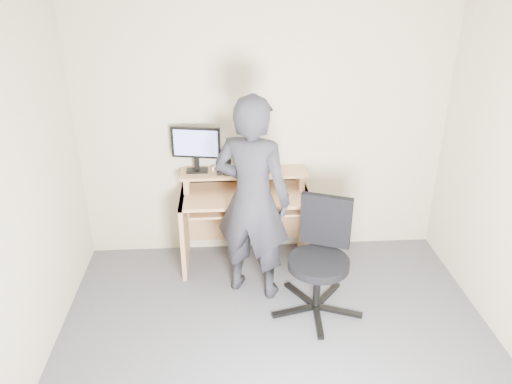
{
  "coord_description": "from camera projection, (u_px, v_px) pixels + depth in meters",
  "views": [
    {
      "loc": [
        -0.37,
        -2.74,
        2.75
      ],
      "look_at": [
        -0.12,
        1.05,
        0.95
      ],
      "focal_mm": 35.0,
      "sensor_mm": 36.0,
      "label": 1
    }
  ],
  "objects": [
    {
      "name": "ceiling",
      "position": [
        292.0,
        9.0,
        2.6
      ],
      "size": [
        3.5,
        3.5,
        0.02
      ],
      "primitive_type": "cube",
      "color": "white",
      "rests_on": "back_wall"
    },
    {
      "name": "smartphone",
      "position": [
        260.0,
        171.0,
        4.71
      ],
      "size": [
        0.08,
        0.13,
        0.01
      ],
      "primitive_type": "cube",
      "rotation": [
        0.0,
        0.0,
        0.06
      ],
      "color": "black",
      "rests_on": "desk"
    },
    {
      "name": "person",
      "position": [
        252.0,
        200.0,
        4.17
      ],
      "size": [
        0.78,
        0.66,
        1.81
      ],
      "primitive_type": "imported",
      "rotation": [
        0.0,
        0.0,
        2.73
      ],
      "color": "black",
      "rests_on": "ground"
    },
    {
      "name": "desk",
      "position": [
        245.0,
        209.0,
        4.8
      ],
      "size": [
        1.2,
        0.6,
        0.91
      ],
      "color": "tan",
      "rests_on": "ground"
    },
    {
      "name": "charger",
      "position": [
        219.0,
        173.0,
        4.63
      ],
      "size": [
        0.05,
        0.04,
        0.03
      ],
      "primitive_type": "cube",
      "rotation": [
        0.0,
        0.0,
        0.1
      ],
      "color": "black",
      "rests_on": "desk"
    },
    {
      "name": "keyboard",
      "position": [
        250.0,
        206.0,
        4.6
      ],
      "size": [
        0.47,
        0.22,
        0.03
      ],
      "primitive_type": "cube",
      "rotation": [
        0.0,
        0.0,
        0.08
      ],
      "color": "black",
      "rests_on": "desk"
    },
    {
      "name": "mouse",
      "position": [
        284.0,
        195.0,
        4.57
      ],
      "size": [
        0.11,
        0.09,
        0.04
      ],
      "primitive_type": "ellipsoid",
      "rotation": [
        0.0,
        0.0,
        -0.29
      ],
      "color": "black",
      "rests_on": "desk"
    },
    {
      "name": "ground",
      "position": [
        282.0,
        369.0,
        3.67
      ],
      "size": [
        3.5,
        3.5,
        0.0
      ],
      "primitive_type": "plane",
      "color": "#5B5B61",
      "rests_on": "ground"
    },
    {
      "name": "travel_mug",
      "position": [
        257.0,
        162.0,
        4.67
      ],
      "size": [
        0.1,
        0.1,
        0.19
      ],
      "primitive_type": "cylinder",
      "rotation": [
        0.0,
        0.0,
        -0.25
      ],
      "color": "#AEAEB2",
      "rests_on": "desk"
    },
    {
      "name": "external_drive",
      "position": [
        226.0,
        162.0,
        4.66
      ],
      "size": [
        0.1,
        0.14,
        0.2
      ],
      "primitive_type": "cube",
      "rotation": [
        0.0,
        0.0,
        0.27
      ],
      "color": "black",
      "rests_on": "desk"
    },
    {
      "name": "headphones",
      "position": [
        220.0,
        169.0,
        4.74
      ],
      "size": [
        0.19,
        0.18,
        0.06
      ],
      "primitive_type": "torus",
      "rotation": [
        0.26,
        0.0,
        -0.21
      ],
      "color": "silver",
      "rests_on": "desk"
    },
    {
      "name": "office_chair",
      "position": [
        321.0,
        253.0,
        4.12
      ],
      "size": [
        0.77,
        0.74,
        0.96
      ],
      "rotation": [
        0.0,
        0.0,
        -0.38
      ],
      "color": "black",
      "rests_on": "ground"
    },
    {
      "name": "monitor",
      "position": [
        196.0,
        145.0,
        4.59
      ],
      "size": [
        0.46,
        0.13,
        0.43
      ],
      "rotation": [
        0.0,
        0.0,
        -0.18
      ],
      "color": "black",
      "rests_on": "desk"
    },
    {
      "name": "back_wall",
      "position": [
        264.0,
        131.0,
        4.71
      ],
      "size": [
        3.5,
        0.02,
        2.5
      ],
      "primitive_type": "cube",
      "color": "#BCB696",
      "rests_on": "ground"
    }
  ]
}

